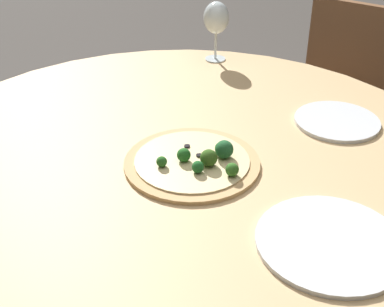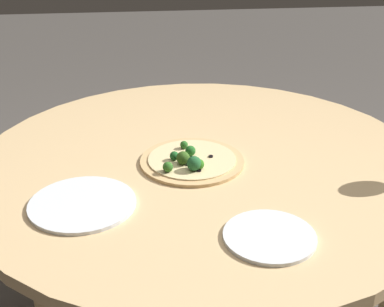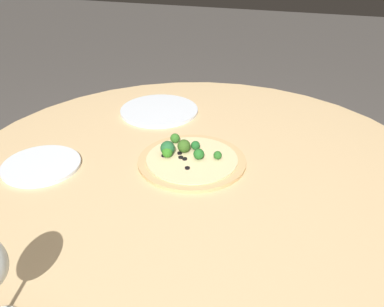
{
  "view_description": "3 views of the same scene",
  "coord_description": "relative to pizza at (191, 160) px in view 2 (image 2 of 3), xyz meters",
  "views": [
    {
      "loc": [
        -0.14,
        -1.05,
        1.43
      ],
      "look_at": [
        0.03,
        -0.04,
        0.79
      ],
      "focal_mm": 50.0,
      "sensor_mm": 36.0,
      "label": 1
    },
    {
      "loc": [
        1.44,
        -0.19,
        1.5
      ],
      "look_at": [
        0.03,
        -0.04,
        0.79
      ],
      "focal_mm": 50.0,
      "sensor_mm": 36.0,
      "label": 2
    },
    {
      "loc": [
        -0.26,
        0.98,
        1.4
      ],
      "look_at": [
        0.03,
        -0.04,
        0.79
      ],
      "focal_mm": 40.0,
      "sensor_mm": 36.0,
      "label": 3
    }
  ],
  "objects": [
    {
      "name": "dining_table",
      "position": [
        -0.03,
        0.04,
        -0.07
      ],
      "size": [
        1.4,
        1.4,
        0.76
      ],
      "color": "tan",
      "rests_on": "ground_plane"
    },
    {
      "name": "pizza",
      "position": [
        0.0,
        0.0,
        0.0
      ],
      "size": [
        0.31,
        0.31,
        0.06
      ],
      "color": "tan",
      "rests_on": "dining_table"
    },
    {
      "name": "plate_near",
      "position": [
        0.4,
        0.14,
        -0.01
      ],
      "size": [
        0.22,
        0.22,
        0.01
      ],
      "color": "silver",
      "rests_on": "dining_table"
    },
    {
      "name": "plate_far",
      "position": [
        0.2,
        -0.31,
        -0.01
      ],
      "size": [
        0.28,
        0.28,
        0.01
      ],
      "color": "silver",
      "rests_on": "dining_table"
    }
  ]
}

